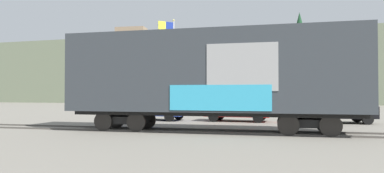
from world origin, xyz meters
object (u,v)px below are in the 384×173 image
object	(u,v)px
parked_car_black	(338,109)
parked_car_red	(237,107)
flagpole	(171,55)
parked_car_blue	(154,108)
freight_car	(211,74)

from	to	relation	value
parked_car_black	parked_car_red	bearing A→B (deg)	-177.50
flagpole	parked_car_blue	size ratio (longest dim) A/B	1.91
freight_car	parked_car_blue	bearing A→B (deg)	131.16
parked_car_blue	parked_car_black	world-z (taller)	parked_car_black
parked_car_red	parked_car_black	bearing A→B (deg)	2.50
parked_car_blue	parked_car_black	bearing A→B (deg)	3.68
freight_car	parked_car_black	distance (m)	9.58
parked_car_red	parked_car_black	size ratio (longest dim) A/B	0.96
parked_car_blue	parked_car_red	distance (m)	5.60
flagpole	parked_car_black	world-z (taller)	flagpole
flagpole	parked_car_blue	bearing A→B (deg)	-81.93
flagpole	parked_car_red	world-z (taller)	flagpole
parked_car_blue	parked_car_red	xyz separation A→B (m)	(5.58, 0.49, 0.06)
parked_car_red	parked_car_black	distance (m)	6.17
flagpole	parked_car_black	xyz separation A→B (m)	(12.52, -4.74, -4.22)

